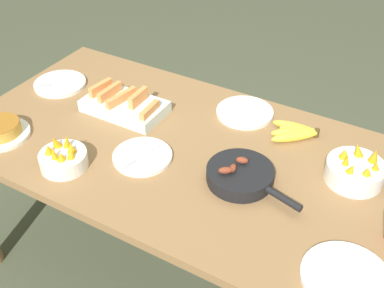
{
  "coord_description": "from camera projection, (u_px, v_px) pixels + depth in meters",
  "views": [
    {
      "loc": [
        0.71,
        -1.23,
        1.87
      ],
      "look_at": [
        0.0,
        0.0,
        0.77
      ],
      "focal_mm": 45.0,
      "sensor_mm": 36.0,
      "label": 1
    }
  ],
  "objects": [
    {
      "name": "melon_tray",
      "position": [
        124.0,
        105.0,
        2.0
      ],
      "size": [
        0.34,
        0.19,
        0.1
      ],
      "color": "silver",
      "rests_on": "dining_table"
    },
    {
      "name": "frittata_plate_center",
      "position": [
        0.0,
        131.0,
        1.87
      ],
      "size": [
        0.22,
        0.22,
        0.06
      ],
      "color": "silver",
      "rests_on": "dining_table"
    },
    {
      "name": "fruit_bowl_mango",
      "position": [
        355.0,
        171.0,
        1.66
      ],
      "size": [
        0.2,
        0.2,
        0.13
      ],
      "color": "silver",
      "rests_on": "dining_table"
    },
    {
      "name": "ground_plane",
      "position": [
        192.0,
        273.0,
        2.27
      ],
      "size": [
        14.0,
        14.0,
        0.0
      ],
      "primitive_type": "plane",
      "color": "#474C38"
    },
    {
      "name": "dining_table",
      "position": [
        192.0,
        168.0,
        1.87
      ],
      "size": [
        1.84,
        0.93,
        0.74
      ],
      "color": "olive",
      "rests_on": "ground_plane"
    },
    {
      "name": "empty_plate_far_left",
      "position": [
        245.0,
        112.0,
        2.0
      ],
      "size": [
        0.24,
        0.24,
        0.02
      ],
      "color": "silver",
      "rests_on": "dining_table"
    },
    {
      "name": "banana_bunch",
      "position": [
        296.0,
        132.0,
        1.87
      ],
      "size": [
        0.2,
        0.17,
        0.04
      ],
      "color": "yellow",
      "rests_on": "dining_table"
    },
    {
      "name": "fruit_bowl_citrus",
      "position": [
        63.0,
        158.0,
        1.72
      ],
      "size": [
        0.17,
        0.17,
        0.11
      ],
      "color": "silver",
      "rests_on": "dining_table"
    },
    {
      "name": "empty_plate_near_front",
      "position": [
        142.0,
        156.0,
        1.77
      ],
      "size": [
        0.22,
        0.22,
        0.02
      ],
      "color": "silver",
      "rests_on": "dining_table"
    },
    {
      "name": "skillet",
      "position": [
        241.0,
        175.0,
        1.66
      ],
      "size": [
        0.36,
        0.24,
        0.08
      ],
      "rotation": [
        0.0,
        0.0,
        6.03
      ],
      "color": "black",
      "rests_on": "dining_table"
    },
    {
      "name": "empty_plate_far_right",
      "position": [
        346.0,
        278.0,
        1.35
      ],
      "size": [
        0.26,
        0.26,
        0.02
      ],
      "color": "silver",
      "rests_on": "dining_table"
    },
    {
      "name": "empty_plate_mid_edge",
      "position": [
        60.0,
        84.0,
        2.18
      ],
      "size": [
        0.23,
        0.23,
        0.02
      ],
      "color": "silver",
      "rests_on": "dining_table"
    }
  ]
}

